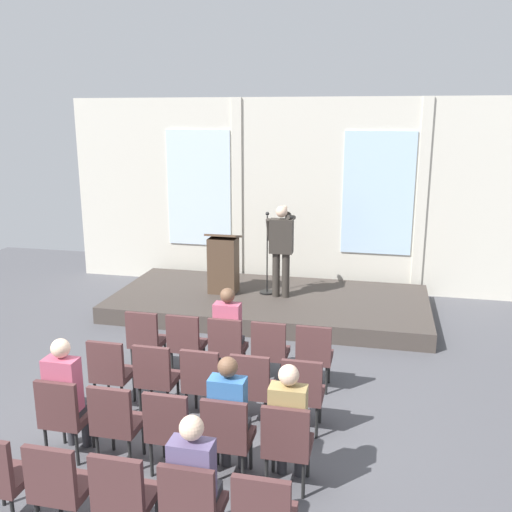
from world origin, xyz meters
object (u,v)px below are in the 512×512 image
(chair_r1_c4, at_px, (303,390))
(chair_r2_c4, at_px, (287,441))
(chair_r0_c4, at_px, (314,353))
(chair_r1_c3, at_px, (252,385))
(chair_r0_c2, at_px, (227,345))
(audience_r2_c3, at_px, (229,411))
(chair_r0_c1, at_px, (186,341))
(chair_r1_c1, at_px, (156,374))
(audience_r3_c3, at_px, (195,478))
(chair_r2_c3, at_px, (227,434))
(chair_r3_c3, at_px, (192,504))
(chair_r1_c2, at_px, (203,379))
(speaker, at_px, (281,244))
(chair_r2_c0, at_px, (64,413))
(audience_r2_c0, at_px, (66,391))
(chair_r0_c3, at_px, (270,349))
(chair_r0_c0, at_px, (146,337))
(audience_r0_c2, at_px, (229,329))
(lectern, at_px, (223,264))
(audience_r2_c4, at_px, (289,419))
(chair_r3_c1, at_px, (59,483))
(chair_r1_c0, at_px, (111,370))
(chair_r3_c2, at_px, (124,493))
(mic_stand, at_px, (267,276))
(chair_r2_c2, at_px, (170,426))

(chair_r1_c4, bearing_deg, chair_r2_c4, -90.00)
(chair_r0_c4, bearing_deg, chair_r1_c3, -119.22)
(chair_r1_c3, distance_m, chair_r2_c4, 1.22)
(chair_r0_c2, distance_m, audience_r2_c3, 2.14)
(chair_r0_c1, xyz_separation_m, chair_r1_c1, (0.00, -1.07, 0.00))
(chair_r2_c4, bearing_deg, audience_r3_c3, -121.24)
(chair_r2_c3, bearing_deg, chair_r0_c1, 119.22)
(chair_r3_c3, bearing_deg, chair_r1_c2, 105.62)
(audience_r2_c3, height_order, chair_r2_c4, audience_r2_c3)
(speaker, relative_size, audience_r3_c3, 1.31)
(chair_r0_c4, relative_size, chair_r2_c0, 1.00)
(audience_r2_c0, relative_size, chair_r2_c3, 1.44)
(chair_r0_c3, bearing_deg, chair_r1_c1, -138.21)
(audience_r2_c0, bearing_deg, chair_r1_c3, 28.87)
(chair_r0_c0, distance_m, audience_r0_c2, 1.21)
(lectern, xyz_separation_m, chair_r2_c0, (-0.30, -5.10, -0.32))
(chair_r2_c4, bearing_deg, chair_r2_c3, 180.00)
(chair_r0_c0, xyz_separation_m, audience_r2_c4, (2.38, -2.05, 0.19))
(chair_r2_c4, relative_size, chair_r3_c1, 1.00)
(chair_r2_c3, xyz_separation_m, audience_r2_c3, (-0.00, 0.08, 0.20))
(chair_r1_c0, height_order, chair_r3_c2, same)
(lectern, relative_size, chair_r3_c2, 1.23)
(chair_r2_c3, distance_m, audience_r2_c3, 0.22)
(chair_r1_c1, distance_m, audience_r3_c3, 2.38)
(speaker, distance_m, audience_r3_c3, 6.10)
(chair_r1_c3, distance_m, chair_r3_c3, 2.13)
(mic_stand, relative_size, chair_r0_c1, 1.65)
(chair_r2_c0, bearing_deg, speaker, 74.59)
(chair_r0_c2, height_order, chair_r1_c3, same)
(chair_r2_c3, bearing_deg, speaker, 94.38)
(chair_r1_c4, distance_m, chair_r3_c2, 2.44)
(chair_r0_c1, relative_size, chair_r0_c4, 1.00)
(chair_r1_c4, height_order, audience_r2_c0, audience_r2_c0)
(audience_r2_c4, distance_m, chair_r3_c2, 1.67)
(chair_r1_c0, distance_m, chair_r1_c2, 1.19)
(speaker, distance_m, chair_r1_c2, 4.09)
(speaker, relative_size, chair_r1_c0, 1.81)
(chair_r3_c2, bearing_deg, chair_r3_c3, 0.00)
(chair_r0_c1, height_order, audience_r3_c3, audience_r3_c3)
(audience_r3_c3, bearing_deg, chair_r0_c0, 119.86)
(chair_r1_c3, relative_size, chair_r2_c3, 1.00)
(audience_r0_c2, bearing_deg, speaker, 85.87)
(chair_r1_c4, bearing_deg, chair_r0_c1, 149.21)
(audience_r0_c2, xyz_separation_m, audience_r2_c4, (1.19, -2.13, -0.01))
(chair_r0_c3, height_order, chair_r1_c2, same)
(chair_r0_c2, distance_m, chair_r2_c4, 2.44)
(speaker, relative_size, chair_r0_c0, 1.81)
(audience_r3_c3, bearing_deg, chair_r2_c4, 58.76)
(chair_r2_c2, bearing_deg, chair_r0_c2, 90.00)
(chair_r0_c3, bearing_deg, chair_r3_c1, -110.45)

